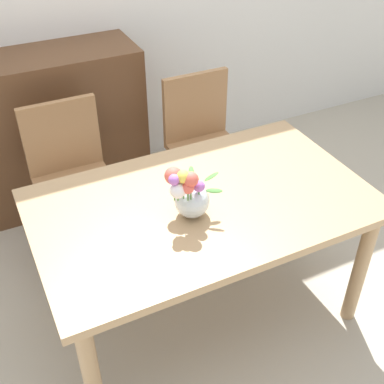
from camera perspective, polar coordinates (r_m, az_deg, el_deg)
The scene contains 6 objects.
ground_plane at distance 2.70m, azimuth 1.05°, elevation -13.28°, with size 12.00×12.00×0.00m, color #B7AD99.
dining_table at distance 2.25m, azimuth 1.23°, elevation -2.82°, with size 1.50×0.91×0.73m.
chair_left at distance 2.83m, azimuth -13.76°, elevation 2.31°, with size 0.42×0.42×0.90m.
chair_right at distance 3.05m, azimuth 1.30°, elevation 6.23°, with size 0.42×0.42×0.90m.
dresser at distance 3.28m, azimuth -17.96°, elevation 6.26°, with size 1.40×0.47×1.00m.
flower_vase at distance 2.03m, azimuth -0.39°, elevation -0.24°, with size 0.24×0.21×0.26m.
Camera 1 is at (-0.81, -1.53, 2.07)m, focal length 46.24 mm.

